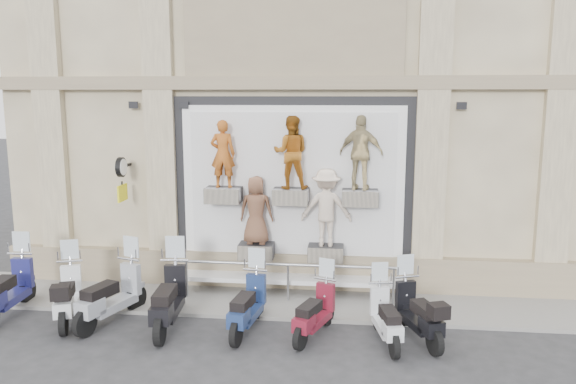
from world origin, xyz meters
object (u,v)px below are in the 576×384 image
Objects in this scene: guard_rail at (288,284)px; scooter_a at (7,278)px; scooter_f at (315,302)px; scooter_d at (168,287)px; scooter_e at (247,294)px; scooter_c at (110,284)px; scooter_b at (67,285)px; clock_sign_bracket at (122,173)px; scooter_h at (419,302)px; scooter_g at (386,307)px.

scooter_a is (-5.73, -1.34, 0.36)m from guard_rail.
guard_rail is 2.93× the size of scooter_f.
scooter_e is (1.58, 0.02, -0.09)m from scooter_d.
guard_rail is 3.75m from scooter_c.
guard_rail is at bearing -0.90° from scooter_b.
scooter_a reaches higher than guard_rail.
scooter_c reaches higher than scooter_b.
guard_rail is at bearing 41.15° from scooter_c.
scooter_b is 5.06m from scooter_f.
clock_sign_bracket is at bearing 40.94° from scooter_a.
scooter_e is (3.28, -2.03, -2.04)m from clock_sign_bracket.
scooter_h is at bearing 23.16° from scooter_f.
clock_sign_bracket reaches higher than guard_rail.
scooter_e is 3.26m from scooter_h.
scooter_h reaches higher than scooter_f.
scooter_d reaches higher than scooter_g.
scooter_e is at bearing 16.05° from scooter_c.
scooter_d reaches higher than scooter_c.
scooter_b is 7.00m from scooter_h.
scooter_f is 1.00× the size of scooter_g.
scooter_c is at bearing -162.25° from scooter_f.
scooter_f is at bearing 163.78° from scooter_g.
scooter_c reaches higher than scooter_e.
guard_rail is at bearing 30.76° from scooter_d.
scooter_a is 1.11× the size of scooter_h.
scooter_a and scooter_c have the same top height.
scooter_g reaches higher than guard_rail.
scooter_c reaches higher than scooter_h.
scooter_c is 1.18× the size of scooter_f.
scooter_a reaches higher than scooter_h.
scooter_f reaches higher than scooter_g.
scooter_c reaches higher than guard_rail.
clock_sign_bracket is 0.55× the size of scooter_h.
clock_sign_bracket is 0.53× the size of scooter_b.
scooter_d is at bearing 166.42° from scooter_g.
scooter_c is 1.11× the size of scooter_h.
clock_sign_bracket is 0.48× the size of scooter_d.
clock_sign_bracket reaches higher than scooter_g.
scooter_a reaches higher than scooter_f.
scooter_d is at bearing -160.89° from scooter_f.
scooter_a is 5.11m from scooter_e.
scooter_b is 1.12× the size of scooter_g.
guard_rail is at bearing -6.84° from clock_sign_bracket.
scooter_f is 1.95m from scooter_h.
scooter_b is 2.16m from scooter_d.
scooter_g is (1.34, -0.13, -0.00)m from scooter_f.
scooter_e is (5.11, -0.22, -0.07)m from scooter_a.
scooter_g is at bearing -22.32° from scooter_b.
scooter_g is (6.39, -0.31, -0.08)m from scooter_b.
scooter_c is at bearing -174.46° from scooter_e.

